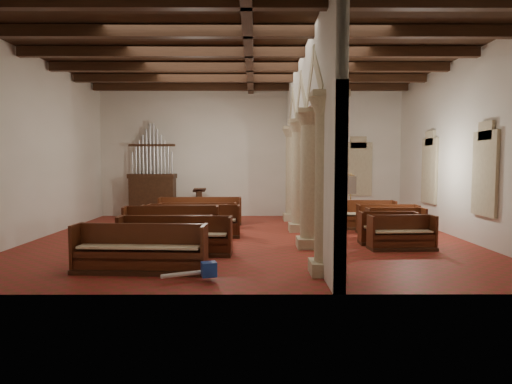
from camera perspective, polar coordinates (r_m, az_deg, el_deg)
The scene contains 34 objects.
floor at distance 14.26m, azimuth -0.87°, elevation -6.23°, with size 14.00×14.00×0.00m, color maroon.
ceiling at distance 14.45m, azimuth -0.90°, elevation 17.88°, with size 14.00×14.00×0.00m, color #322010.
wall_back at distance 20.03m, azimuth -0.67°, elevation 5.34°, with size 14.00×0.02×6.00m, color white.
wall_front at distance 8.04m, azimuth -1.42°, elevation 7.33°, with size 14.00×0.02×6.00m, color white.
wall_left at distance 15.76m, azimuth -27.37°, elevation 5.25°, with size 0.02×12.00×6.00m, color white.
wall_right at distance 15.61m, azimuth 25.88°, elevation 5.32°, with size 0.02×12.00×6.00m, color white.
ceiling_beams at distance 14.41m, azimuth -0.90°, elevation 17.19°, with size 13.80×11.80×0.30m, color #3B2112, non-canonical shape.
arcade at distance 14.16m, azimuth 6.49°, elevation 8.15°, with size 0.90×11.90×6.00m.
window_right_a at distance 14.26m, azimuth 28.35°, elevation 2.19°, with size 0.03×1.00×2.20m, color #2D6553.
window_right_b at distance 17.88m, azimuth 22.23°, elevation 2.64°, with size 0.03×1.00×2.20m, color #2D6553.
window_back at distance 20.59m, azimuth 13.40°, elevation 2.97°, with size 1.00×0.03×2.20m, color #2D6553.
pipe_organ at distance 20.11m, azimuth -13.61°, elevation 0.58°, with size 2.10×0.85×4.40m.
lectern at distance 19.78m, azimuth -7.60°, elevation -1.74°, with size 0.65×0.69×1.37m.
dossal_curtain at distance 20.27m, azimuth 9.27°, elevation 0.08°, with size 1.80×0.07×2.17m.
processional_banner at distance 18.45m, azimuth 12.50°, elevation -1.62°, with size 0.47×0.60×2.08m.
hymnal_box_a at distance 9.29m, azimuth -6.30°, elevation -10.21°, with size 0.31×0.25×0.31m, color navy.
hymnal_box_b at distance 11.33m, azimuth -7.65°, elevation -7.54°, with size 0.35×0.28×0.35m, color navy.
hymnal_box_c at distance 12.98m, azimuth -4.66°, elevation -6.12°, with size 0.31×0.25×0.31m, color #151B94.
tube_heater_a at distance 9.35m, azimuth -9.82°, elevation -10.76°, with size 0.09×0.09×0.91m, color white.
tube_heater_b at distance 10.75m, azimuth -13.86°, elevation -8.86°, with size 0.11×0.11×1.09m, color white.
nave_pew_0 at distance 10.30m, azimuth -15.21°, elevation -8.29°, with size 3.10×0.92×1.10m.
nave_pew_1 at distance 10.99m, azimuth -15.09°, elevation -7.75°, with size 2.50×0.67×0.97m.
nave_pew_2 at distance 11.95m, azimuth -10.67°, elevation -6.60°, with size 3.09×0.80×1.06m.
nave_pew_3 at distance 13.01m, azimuth -12.00°, elevation -5.92°, with size 2.81×0.75×0.95m.
nave_pew_4 at distance 13.98m, azimuth -11.19°, elevation -4.96°, with size 3.04×0.94×1.13m.
nave_pew_5 at distance 14.61m, azimuth -8.71°, elevation -4.61°, with size 3.34×0.82×1.08m.
nave_pew_6 at distance 15.56m, azimuth -9.18°, elevation -4.16°, with size 2.87×0.86×1.02m.
nave_pew_7 at distance 16.52m, azimuth -7.74°, elevation -3.72°, with size 2.93×0.72×0.98m.
nave_pew_8 at distance 17.53m, azimuth -7.43°, elevation -3.14°, with size 3.36×0.88×1.11m.
aisle_pew_0 at distance 13.14m, azimuth 18.86°, elevation -5.84°, with size 1.94×0.78×1.00m.
aisle_pew_1 at distance 13.85m, azimuth 17.16°, elevation -5.29°, with size 1.76×0.73×1.00m.
aisle_pew_2 at distance 14.97m, azimuth 18.10°, elevation -4.61°, with size 1.92×0.71×1.02m.
aisle_pew_3 at distance 15.90m, azimuth 17.12°, elevation -4.08°, with size 2.15×0.78×1.03m.
aisle_pew_4 at distance 16.80m, azimuth 14.76°, elevation -3.54°, with size 2.00×0.82×1.08m.
Camera 1 is at (0.17, -14.03, 2.53)m, focal length 30.00 mm.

